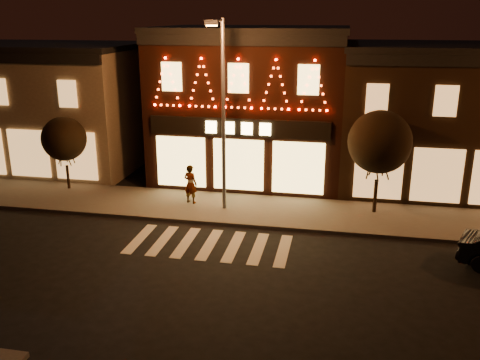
% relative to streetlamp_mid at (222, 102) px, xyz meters
% --- Properties ---
extents(ground, '(120.00, 120.00, 0.00)m').
position_rel_streetlamp_mid_xyz_m(ground, '(0.27, -7.58, -5.20)').
color(ground, black).
rests_on(ground, ground).
extents(sidewalk_far, '(44.00, 4.00, 0.15)m').
position_rel_streetlamp_mid_xyz_m(sidewalk_far, '(2.27, 0.42, -5.13)').
color(sidewalk_far, '#47423D').
rests_on(sidewalk_far, ground).
extents(building_left, '(12.20, 8.28, 7.30)m').
position_rel_streetlamp_mid_xyz_m(building_left, '(-12.73, 6.41, -1.54)').
color(building_left, '#766853').
rests_on(building_left, ground).
extents(building_pulp, '(10.20, 8.34, 8.30)m').
position_rel_streetlamp_mid_xyz_m(building_pulp, '(0.27, 6.40, -1.04)').
color(building_pulp, black).
rests_on(building_pulp, ground).
extents(building_right_a, '(9.20, 8.28, 7.50)m').
position_rel_streetlamp_mid_xyz_m(building_right_a, '(9.77, 6.41, -1.44)').
color(building_right_a, '#311E11').
rests_on(building_right_a, ground).
extents(streetlamp_mid, '(0.54, 1.96, 8.61)m').
position_rel_streetlamp_mid_xyz_m(streetlamp_mid, '(0.00, 0.00, 0.00)').
color(streetlamp_mid, '#59595E').
rests_on(streetlamp_mid, sidewalk_far).
extents(tree_left, '(2.28, 2.28, 3.81)m').
position_rel_streetlamp_mid_xyz_m(tree_left, '(-8.71, 1.55, -2.39)').
color(tree_left, black).
rests_on(tree_left, sidewalk_far).
extents(tree_right, '(2.84, 2.84, 4.74)m').
position_rel_streetlamp_mid_xyz_m(tree_right, '(6.95, 1.12, -1.73)').
color(tree_right, black).
rests_on(tree_right, sidewalk_far).
extents(pedestrian, '(0.80, 0.64, 1.91)m').
position_rel_streetlamp_mid_xyz_m(pedestrian, '(-1.75, 0.65, -4.10)').
color(pedestrian, gray).
rests_on(pedestrian, sidewalk_far).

